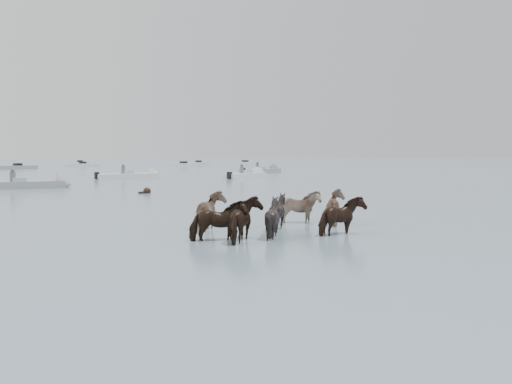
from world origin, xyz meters
TOP-DOWN VIEW (x-y plane):
  - ground at (0.00, 0.00)m, footprint 400.00×400.00m
  - pony_herd at (-0.08, 0.51)m, footprint 6.32×4.17m
  - swimming_pony at (3.54, 15.81)m, footprint 0.72×0.44m
  - motorboat_b at (-0.25, 24.21)m, footprint 6.07×2.98m
  - motorboat_c at (10.60, 31.74)m, footprint 6.13×2.07m
  - motorboat_d at (19.24, 26.22)m, footprint 5.48×3.10m
  - motorboat_e at (27.79, 34.31)m, footprint 6.24×2.47m

SIDE VIEW (x-z plane):
  - ground at x=0.00m, z-range 0.00..0.00m
  - swimming_pony at x=3.54m, z-range -0.12..0.32m
  - motorboat_e at x=27.79m, z-range -0.74..1.18m
  - motorboat_c at x=10.60m, z-range -0.74..1.18m
  - motorboat_b at x=-0.25m, z-range -0.74..1.18m
  - motorboat_d at x=19.24m, z-range -0.73..1.19m
  - pony_herd at x=-0.08m, z-range -0.19..1.12m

